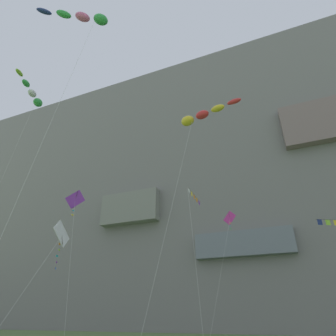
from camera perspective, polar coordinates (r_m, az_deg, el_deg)
The scene contains 8 objects.
cliff_face at distance 69.44m, azimuth 15.11°, elevation -3.22°, with size 180.00×30.53×60.61m.
kite_windsock_far_right at distance 39.11m, azimuth -25.80°, elevation 13.34°, with size 2.54×5.72×27.03m.
kite_diamond_low_right at distance 20.34m, azimuth -21.07°, elevation -12.87°, with size 0.53×5.34×8.14m.
kite_windsock_near_cliff at distance 22.11m, azimuth 6.70°, elevation 10.54°, with size 6.30×4.19×16.41m.
kite_windsock_mid_center at distance 28.76m, azimuth -16.67°, elevation 27.26°, with size 5.36×6.13×26.23m.
kite_diamond_low_center at distance 26.36m, azimuth -18.37°, elevation -6.69°, with size 2.45×1.89×12.52m.
kite_banner_high_center at distance 23.58m, azimuth 5.47°, elevation -7.95°, with size 1.18×5.02×11.64m.
kite_diamond_far_left at distance 35.51m, azimuth 12.31°, elevation -10.54°, with size 2.92×6.00×13.93m.
Camera 1 is at (6.02, 4.81, 2.31)m, focal length 30.01 mm.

